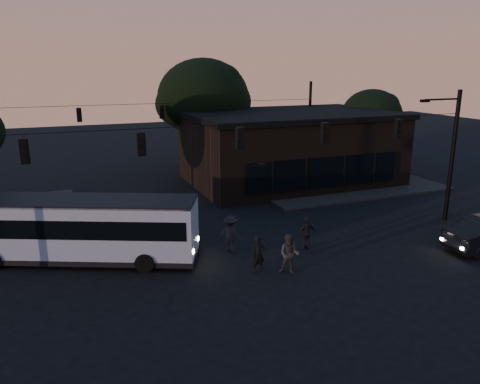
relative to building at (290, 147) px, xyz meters
name	(u,v)px	position (x,y,z in m)	size (l,w,h in m)	color
ground	(276,286)	(-9.00, -15.97, -2.71)	(120.00, 120.00, 0.00)	black
sidewalk_far_right	(336,182)	(3.00, -1.97, -2.63)	(14.00, 10.00, 0.15)	black
building	(290,147)	(0.00, 0.00, 0.00)	(15.40, 10.41, 5.40)	black
tree_behind	(203,98)	(-5.00, 6.03, 3.48)	(7.60, 7.60, 9.43)	black
tree_right	(372,115)	(9.00, 2.03, 1.93)	(5.20, 5.20, 6.86)	black
signal_rig_near	(240,162)	(-9.00, -11.97, 1.74)	(26.24, 0.30, 7.50)	black
signal_rig_far	(162,127)	(-9.00, 4.03, 1.50)	(26.24, 0.30, 7.50)	black
bus	(81,227)	(-16.11, -10.28, -1.05)	(10.58, 6.54, 2.96)	#A1ACCC
pedestrian_a	(258,254)	(-9.14, -14.45, -1.88)	(0.60, 0.39, 1.65)	black
pedestrian_b	(289,254)	(-7.96, -15.08, -1.82)	(0.87, 0.67, 1.78)	#342F2F
pedestrian_c	(307,233)	(-5.86, -12.90, -1.88)	(0.97, 0.40, 1.65)	black
pedestrian_d	(231,234)	(-9.43, -11.82, -1.79)	(1.18, 0.68, 1.83)	black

